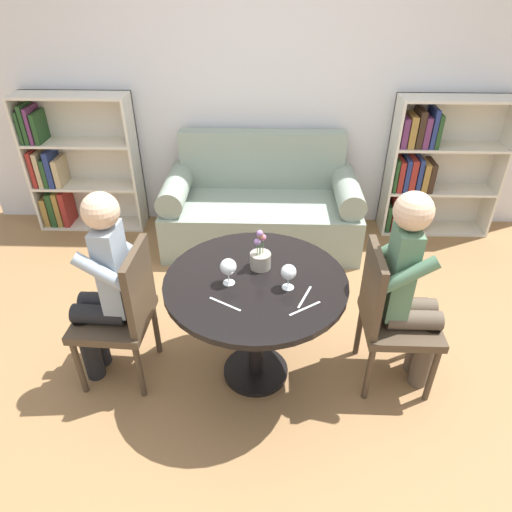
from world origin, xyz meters
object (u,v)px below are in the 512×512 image
(chair_left, at_px, (124,310))
(wine_glass_right, at_px, (289,273))
(chair_right, at_px, (389,313))
(person_right, at_px, (411,291))
(bookshelf_left, at_px, (72,167))
(wine_glass_left, at_px, (228,267))
(bookshelf_right, at_px, (428,170))
(flower_vase, at_px, (260,257))
(couch, at_px, (261,209))
(person_left, at_px, (103,288))

(chair_left, bearing_deg, wine_glass_right, 89.46)
(chair_right, distance_m, person_right, 0.19)
(bookshelf_left, height_order, chair_right, bookshelf_left)
(wine_glass_left, relative_size, wine_glass_right, 1.06)
(bookshelf_right, height_order, flower_vase, bookshelf_right)
(couch, height_order, person_left, person_left)
(person_left, xyz_separation_m, wine_glass_right, (1.02, -0.06, 0.17))
(couch, height_order, flower_vase, flower_vase)
(bookshelf_left, bearing_deg, chair_right, -36.77)
(bookshelf_right, relative_size, wine_glass_right, 8.64)
(chair_left, relative_size, person_left, 0.73)
(couch, xyz_separation_m, wine_glass_left, (-0.14, -1.63, 0.51))
(chair_left, xyz_separation_m, person_left, (-0.09, 0.01, 0.15))
(chair_left, distance_m, wine_glass_left, 0.70)
(bookshelf_right, relative_size, chair_left, 1.36)
(person_left, bearing_deg, chair_right, 93.27)
(chair_right, bearing_deg, wine_glass_left, 93.10)
(person_left, bearing_deg, bookshelf_right, 131.66)
(couch, relative_size, person_left, 1.36)
(bookshelf_right, height_order, person_left, same)
(couch, distance_m, person_left, 1.84)
(person_right, bearing_deg, flower_vase, 82.72)
(chair_right, relative_size, flower_vase, 3.65)
(chair_right, xyz_separation_m, person_right, (0.09, -0.00, 0.17))
(chair_right, xyz_separation_m, wine_glass_right, (-0.58, -0.07, 0.32))
(person_left, height_order, wine_glass_right, person_left)
(bookshelf_left, distance_m, chair_right, 3.10)
(chair_right, height_order, person_right, person_right)
(person_left, relative_size, wine_glass_left, 8.16)
(couch, xyz_separation_m, flower_vase, (0.02, -1.48, 0.48))
(bookshelf_left, height_order, person_left, same)
(bookshelf_right, bearing_deg, couch, -169.79)
(couch, distance_m, bookshelf_right, 1.52)
(flower_vase, bearing_deg, wine_glass_left, -137.22)
(couch, xyz_separation_m, chair_right, (0.75, -1.59, 0.18))
(couch, xyz_separation_m, person_right, (0.84, -1.59, 0.35))
(bookshelf_left, bearing_deg, bookshelf_right, -0.11)
(person_right, height_order, wine_glass_left, person_right)
(chair_right, distance_m, person_left, 1.61)
(bookshelf_right, bearing_deg, chair_left, -140.01)
(chair_left, bearing_deg, person_right, 93.51)
(wine_glass_left, distance_m, wine_glass_right, 0.32)
(wine_glass_left, bearing_deg, person_right, 2.44)
(chair_left, bearing_deg, couch, 157.69)
(flower_vase, bearing_deg, couch, 90.86)
(bookshelf_right, bearing_deg, flower_vase, -129.78)
(chair_left, xyz_separation_m, wine_glass_left, (0.61, -0.03, 0.33))
(couch, bearing_deg, flower_vase, -89.14)
(chair_right, distance_m, wine_glass_left, 0.96)
(flower_vase, bearing_deg, chair_right, -8.48)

